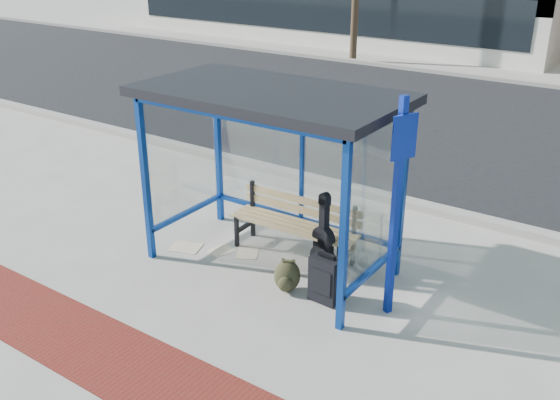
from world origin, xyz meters
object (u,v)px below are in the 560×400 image
Objects in this scene: bench at (296,222)px; suitcase at (326,279)px; backpack at (287,277)px; guitar_bag at (323,246)px.

suitcase is at bearing -41.65° from bench.
suitcase is at bearing -16.81° from backpack.
guitar_bag is 0.71m from suitcase.
bench is 1.28m from suitcase.
backpack is at bearing -64.73° from bench.
bench is at bearing 174.10° from guitar_bag.
guitar_bag is at bearing -22.98° from bench.
bench is 1.03m from backpack.
backpack is at bearing -86.57° from guitar_bag.
bench is 2.88× the size of suitcase.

